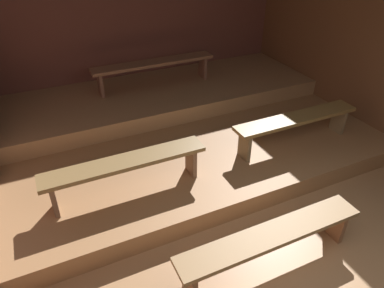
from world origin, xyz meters
name	(u,v)px	position (x,y,z in m)	size (l,w,h in m)	color
ground	(209,173)	(0.00, 2.62, -0.04)	(5.96, 6.04, 0.08)	#A3744B
wall_back	(141,25)	(0.00, 5.27, 1.35)	(5.96, 0.06, 2.69)	brown
wall_right	(374,49)	(2.61, 2.62, 1.35)	(0.06, 6.04, 2.69)	brown
platform_lower	(184,134)	(0.00, 3.46, 0.13)	(5.16, 3.57, 0.25)	#9C6D44
platform_middle	(162,96)	(0.00, 4.40, 0.38)	(5.16, 1.69, 0.25)	#A77D53
bench_floor_center	(271,239)	(-0.19, 1.02, 0.35)	(1.95, 0.30, 0.43)	olive
bench_lower_left	(126,166)	(-1.19, 2.40, 0.60)	(1.84, 0.30, 0.43)	olive
bench_lower_right	(296,122)	(1.19, 2.40, 0.60)	(1.84, 0.30, 0.43)	olive
bench_middle_center	(154,66)	(-0.05, 4.57, 0.86)	(2.06, 0.30, 0.43)	#8E5F43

